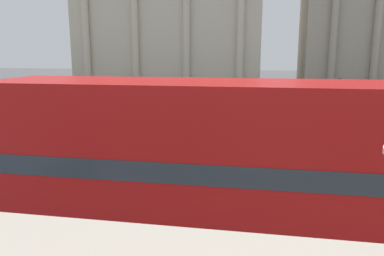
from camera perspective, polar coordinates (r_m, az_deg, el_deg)
double_decker_bus at (r=8.81m, az=4.79°, el=-5.05°), size 10.91×2.74×4.20m
plaza_building_left at (r=56.54m, az=-3.08°, el=18.93°), size 26.17×13.78×24.28m
traffic_light_near at (r=14.10m, az=21.49°, el=1.44°), size 0.42×0.24×3.96m
traffic_light_mid at (r=19.12m, az=4.07°, el=3.51°), size 0.42×0.24×3.33m
pedestrian_olive at (r=24.48m, az=-7.85°, el=2.47°), size 0.32×0.32×1.80m
pedestrian_white at (r=21.86m, az=0.36°, el=1.22°), size 0.32×0.32×1.64m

